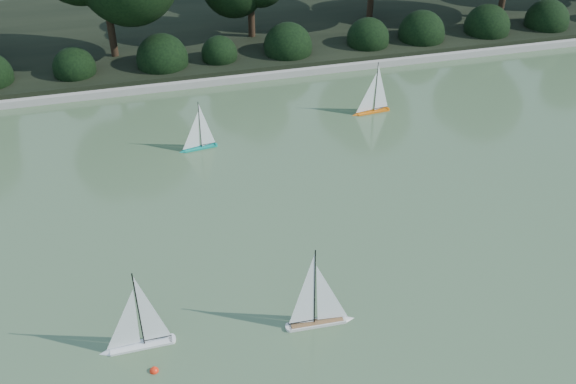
{
  "coord_description": "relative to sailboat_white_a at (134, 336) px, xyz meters",
  "views": [
    {
      "loc": [
        -2.74,
        -6.66,
        7.11
      ],
      "look_at": [
        -0.27,
        2.52,
        0.7
      ],
      "focal_mm": 40.0,
      "sensor_mm": 36.0,
      "label": 1
    }
  ],
  "objects": [
    {
      "name": "ground",
      "position": [
        3.2,
        -0.18,
        -0.24
      ],
      "size": [
        80.0,
        80.0,
        0.0
      ],
      "primitive_type": "plane",
      "color": "#3E5533",
      "rests_on": "ground"
    },
    {
      "name": "pond_coping",
      "position": [
        3.2,
        8.82,
        -0.15
      ],
      "size": [
        40.0,
        0.35,
        0.18
      ],
      "primitive_type": "cube",
      "color": "gray",
      "rests_on": "ground"
    },
    {
      "name": "far_bank",
      "position": [
        3.2,
        12.82,
        -0.09
      ],
      "size": [
        40.0,
        8.0,
        0.3
      ],
      "primitive_type": "cube",
      "color": "black",
      "rests_on": "ground"
    },
    {
      "name": "shrub_hedge",
      "position": [
        3.2,
        9.72,
        0.21
      ],
      "size": [
        29.1,
        1.1,
        1.1
      ],
      "color": "black",
      "rests_on": "ground"
    },
    {
      "name": "sailboat_white_a",
      "position": [
        0.0,
        0.0,
        0.0
      ],
      "size": [
        1.11,
        0.19,
        1.52
      ],
      "color": "silver",
      "rests_on": "ground"
    },
    {
      "name": "sailboat_white_b",
      "position": [
        2.77,
        -0.25,
        -0.01
      ],
      "size": [
        1.09,
        0.22,
        1.49
      ],
      "color": "beige",
      "rests_on": "ground"
    },
    {
      "name": "sailboat_orange",
      "position": [
        6.01,
        6.16,
        -0.02
      ],
      "size": [
        1.01,
        0.24,
        1.37
      ],
      "color": "orange",
      "rests_on": "ground"
    },
    {
      "name": "sailboat_teal",
      "position": [
        1.7,
        5.5,
        -0.05
      ],
      "size": [
        0.88,
        0.25,
        1.2
      ],
      "color": "#0B8872",
      "rests_on": "ground"
    },
    {
      "name": "race_buoy",
      "position": [
        0.22,
        -0.52,
        -0.24
      ],
      "size": [
        0.13,
        0.13,
        0.13
      ],
      "primitive_type": "sphere",
      "color": "red",
      "rests_on": "ground"
    }
  ]
}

